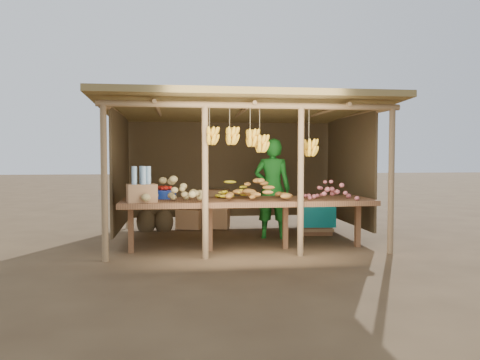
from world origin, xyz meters
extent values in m
plane|color=brown|center=(0.00, 0.00, 0.00)|extent=(60.00, 60.00, 0.00)
cylinder|color=#93724C|center=(-2.10, -1.50, 1.10)|extent=(0.09, 0.09, 2.20)
cylinder|color=#93724C|center=(2.10, -1.50, 1.10)|extent=(0.09, 0.09, 2.20)
cylinder|color=#93724C|center=(-2.10, 1.50, 1.10)|extent=(0.09, 0.09, 2.20)
cylinder|color=#93724C|center=(2.10, 1.50, 1.10)|extent=(0.09, 0.09, 2.20)
cylinder|color=#93724C|center=(-0.70, -1.50, 1.10)|extent=(0.09, 0.09, 2.20)
cylinder|color=#93724C|center=(0.70, -1.50, 1.10)|extent=(0.09, 0.09, 2.20)
cylinder|color=#93724C|center=(0.00, -1.50, 2.20)|extent=(4.40, 0.09, 0.09)
cylinder|color=#93724C|center=(0.00, 1.50, 2.20)|extent=(4.40, 0.09, 0.09)
cube|color=olive|center=(0.00, 0.00, 2.29)|extent=(4.70, 3.50, 0.28)
cube|color=#4D3C24|center=(0.00, 1.48, 1.21)|extent=(4.20, 0.04, 1.98)
cube|color=#4D3C24|center=(-2.08, 0.20, 1.21)|extent=(0.04, 2.40, 1.98)
cube|color=#4D3C24|center=(2.08, 0.20, 1.21)|extent=(0.04, 2.40, 1.98)
cube|color=brown|center=(0.00, -0.95, 0.76)|extent=(3.90, 1.05, 0.08)
cube|color=brown|center=(-1.80, -0.95, 0.36)|extent=(0.08, 0.08, 0.72)
cube|color=brown|center=(-0.60, -0.95, 0.36)|extent=(0.08, 0.08, 0.72)
cube|color=brown|center=(0.60, -0.95, 0.36)|extent=(0.08, 0.08, 0.72)
cube|color=brown|center=(1.80, -0.95, 0.36)|extent=(0.08, 0.08, 0.72)
cylinder|color=navy|center=(-1.31, -0.65, 0.87)|extent=(0.38, 0.38, 0.13)
cube|color=#946842|center=(-1.61, -1.20, 0.93)|extent=(0.47, 0.41, 0.26)
imported|color=#17681C|center=(0.58, 0.01, 0.89)|extent=(0.73, 0.57, 1.78)
cube|color=brown|center=(1.48, 0.36, 0.26)|extent=(0.61, 0.53, 0.52)
cube|color=#0C8287|center=(1.48, 0.36, 0.54)|extent=(0.67, 0.60, 0.05)
cube|color=#946842|center=(-0.31, 1.20, 0.21)|extent=(0.58, 0.51, 0.39)
cube|color=#946842|center=(-0.31, 1.20, 0.60)|extent=(0.58, 0.51, 0.39)
cube|color=#946842|center=(-0.85, 1.20, 0.21)|extent=(0.58, 0.51, 0.39)
ellipsoid|color=#4D3C24|center=(-1.71, 1.12, 0.22)|extent=(0.38, 0.38, 0.51)
ellipsoid|color=#4D3C24|center=(-1.37, 1.12, 0.22)|extent=(0.38, 0.38, 0.51)
camera|label=1|loc=(-1.08, -8.16, 1.48)|focal=35.00mm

